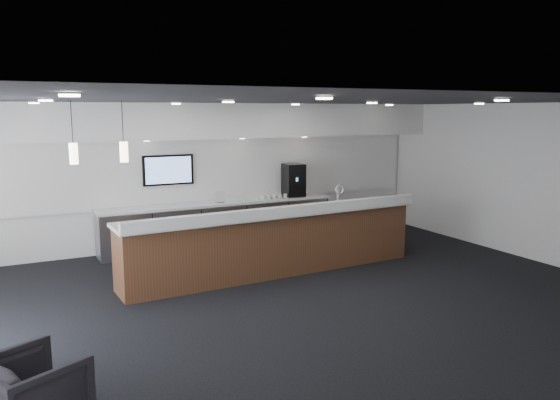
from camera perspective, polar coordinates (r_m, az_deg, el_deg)
name	(u,v)px	position (r m, az deg, el deg)	size (l,w,h in m)	color
ground	(303,297)	(8.59, 2.47, -10.09)	(10.00, 10.00, 0.00)	black
ceiling	(305,100)	(8.10, 2.62, 10.35)	(10.00, 8.00, 0.02)	black
back_wall	(213,174)	(11.83, -7.03, 2.69)	(10.00, 0.02, 3.00)	white
right_wall	(532,182)	(11.50, 24.80, 1.71)	(0.02, 8.00, 3.00)	white
soffit_bulkhead	(219,121)	(11.33, -6.36, 8.25)	(10.00, 0.90, 0.70)	white
alcove_panel	(213,170)	(11.79, -6.99, 3.16)	(9.80, 0.06, 1.40)	white
back_credenza	(220,224)	(11.66, -6.32, -2.49)	(5.06, 0.66, 0.95)	gray
wall_tv	(168,170)	(11.42, -11.61, 3.09)	(1.05, 0.08, 0.62)	black
pendant_left	(129,154)	(8.03, -15.49, 4.68)	(0.12, 0.12, 0.30)	beige
pendant_right	(77,156)	(7.92, -20.46, 4.37)	(0.12, 0.12, 0.30)	beige
ceiling_can_lights	(305,103)	(8.10, 2.62, 10.14)	(7.00, 5.00, 0.02)	silver
service_counter	(274,241)	(9.65, -0.63, -4.33)	(5.56, 1.15, 1.49)	#532F1B
coffee_machine	(294,180)	(12.24, 1.42, 2.10)	(0.46, 0.57, 0.73)	black
info_sign_left	(221,197)	(11.46, -6.23, 0.35)	(0.18, 0.02, 0.25)	white
info_sign_right	(273,193)	(11.97, -0.71, 0.71)	(0.16, 0.02, 0.22)	white
armchair	(33,394)	(5.60, -24.36, -17.96)	(0.78, 0.80, 0.73)	black
cup_0	(285,196)	(12.05, 0.57, 0.45)	(0.09, 0.09, 0.09)	white
cup_1	(280,196)	(11.99, -0.02, 0.41)	(0.09, 0.09, 0.09)	white
cup_2	(274,197)	(11.92, -0.62, 0.36)	(0.09, 0.09, 0.09)	white
cup_3	(268,197)	(11.86, -1.23, 0.31)	(0.09, 0.09, 0.09)	white
cup_4	(263,197)	(11.80, -1.84, 0.26)	(0.09, 0.09, 0.09)	white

